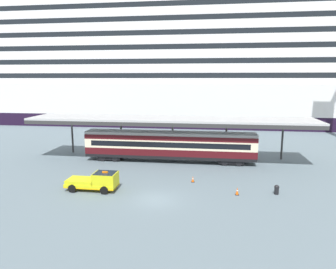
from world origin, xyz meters
TOP-DOWN VIEW (x-y plane):
  - ground_plane at (0.00, 0.00)m, footprint 400.00×400.00m
  - cruise_ship at (6.38, 57.35)m, footprint 164.28×31.79m
  - platform_canopy at (-0.48, 14.04)m, footprint 38.56×6.39m
  - train_carriage at (-0.48, 13.62)m, footprint 22.98×2.81m
  - service_truck at (-6.39, 1.68)m, footprint 5.23×2.31m
  - traffic_cone_near at (3.16, 5.48)m, footprint 0.36×0.36m
  - traffic_cone_mid at (7.66, 2.25)m, footprint 0.36×0.36m
  - quay_bollard at (11.50, 2.94)m, footprint 0.48×0.48m

SIDE VIEW (x-z plane):
  - ground_plane at x=0.00m, z-range 0.00..0.00m
  - traffic_cone_near at x=3.16m, z-range -0.01..0.65m
  - traffic_cone_mid at x=7.66m, z-range -0.01..0.77m
  - quay_bollard at x=11.50m, z-range 0.04..1.00m
  - service_truck at x=-6.39m, z-range -0.02..2.00m
  - train_carriage at x=-0.48m, z-range 0.25..4.36m
  - platform_canopy at x=-0.48m, z-range 2.73..8.68m
  - cruise_ship at x=6.38m, z-range -6.78..35.13m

